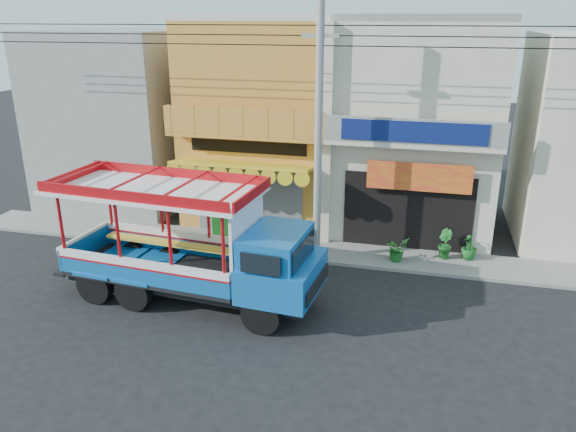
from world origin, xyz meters
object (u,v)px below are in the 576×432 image
(songthaew_truck, at_px, (206,248))
(potted_plant_a, at_px, (397,249))
(utility_pole, at_px, (323,119))
(potted_plant_b, at_px, (444,244))
(potted_plant_c, at_px, (469,246))
(green_sign, at_px, (220,232))

(songthaew_truck, xyz_separation_m, potted_plant_a, (5.29, 4.28, -1.25))
(utility_pole, height_order, songthaew_truck, utility_pole)
(songthaew_truck, bearing_deg, potted_plant_b, 35.67)
(utility_pole, relative_size, potted_plant_c, 29.06)
(potted_plant_c, bearing_deg, green_sign, -56.70)
(green_sign, relative_size, potted_plant_c, 0.99)
(songthaew_truck, height_order, potted_plant_b, songthaew_truck)
(potted_plant_b, height_order, potted_plant_c, potted_plant_b)
(potted_plant_a, bearing_deg, potted_plant_c, -33.63)
(utility_pole, xyz_separation_m, potted_plant_b, (4.21, 1.07, -4.39))
(green_sign, height_order, potted_plant_c, potted_plant_c)
(utility_pole, relative_size, green_sign, 29.22)
(songthaew_truck, bearing_deg, utility_pole, 55.38)
(potted_plant_b, bearing_deg, potted_plant_c, -102.35)
(songthaew_truck, relative_size, potted_plant_a, 9.49)
(utility_pole, distance_m, green_sign, 5.99)
(potted_plant_a, bearing_deg, utility_pole, 138.07)
(potted_plant_b, relative_size, potted_plant_c, 1.08)
(potted_plant_a, relative_size, potted_plant_c, 0.90)
(potted_plant_b, xyz_separation_m, potted_plant_c, (0.86, 0.10, -0.04))
(songthaew_truck, distance_m, potted_plant_a, 6.91)
(green_sign, relative_size, potted_plant_b, 0.92)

